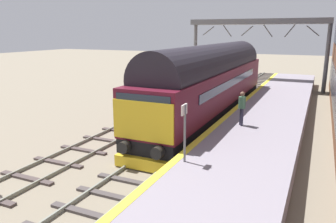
% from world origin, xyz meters
% --- Properties ---
extents(ground_plane, '(140.00, 140.00, 0.00)m').
position_xyz_m(ground_plane, '(0.00, 0.00, 0.00)').
color(ground_plane, gray).
rests_on(ground_plane, ground).
extents(track_main, '(2.50, 60.00, 0.15)m').
position_xyz_m(track_main, '(0.00, 0.00, 0.05)').
color(track_main, gray).
rests_on(track_main, ground).
extents(track_adjacent_west, '(2.50, 60.00, 0.15)m').
position_xyz_m(track_adjacent_west, '(-3.58, 0.00, 0.06)').
color(track_adjacent_west, slate).
rests_on(track_adjacent_west, ground).
extents(station_platform, '(4.00, 44.00, 1.01)m').
position_xyz_m(station_platform, '(3.60, 0.00, 0.50)').
color(station_platform, gray).
rests_on(station_platform, ground).
extents(diesel_locomotive, '(2.74, 17.88, 4.68)m').
position_xyz_m(diesel_locomotive, '(0.00, 3.85, 2.48)').
color(diesel_locomotive, black).
rests_on(diesel_locomotive, ground).
extents(signal_post_mid, '(0.44, 0.22, 4.02)m').
position_xyz_m(signal_post_mid, '(-5.41, 11.67, 2.63)').
color(signal_post_mid, gray).
rests_on(signal_post_mid, ground).
extents(platform_number_sign, '(0.10, 0.44, 2.03)m').
position_xyz_m(platform_number_sign, '(2.08, -5.68, 2.35)').
color(platform_number_sign, slate).
rests_on(platform_number_sign, station_platform).
extents(waiting_passenger, '(0.46, 0.46, 1.64)m').
position_xyz_m(waiting_passenger, '(2.85, -0.25, 1.99)').
color(waiting_passenger, '#2C2B3C').
rests_on(waiting_passenger, station_platform).
extents(overhead_footbridge, '(12.88, 2.00, 6.59)m').
position_xyz_m(overhead_footbridge, '(0.26, 17.32, 5.98)').
color(overhead_footbridge, slate).
rests_on(overhead_footbridge, ground).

